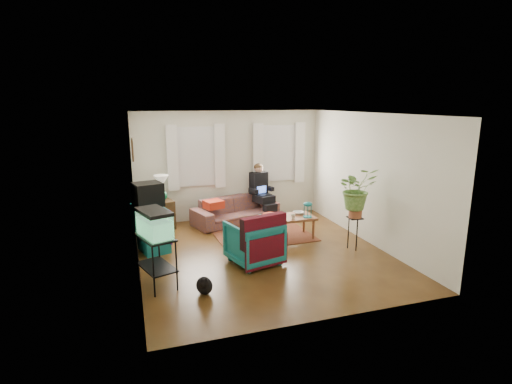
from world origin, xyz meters
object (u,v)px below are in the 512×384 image
object	(u,v)px
side_table	(163,215)
plant_stand	(354,233)
coffee_table	(287,227)
dresser	(150,228)
armchair	(254,240)
sofa	(236,206)
aquarium_stand	(157,262)

from	to	relation	value
side_table	plant_stand	bearing A→B (deg)	-35.62
coffee_table	dresser	bearing A→B (deg)	174.76
side_table	armchair	world-z (taller)	armchair
armchair	sofa	bearing A→B (deg)	-112.24
side_table	plant_stand	world-z (taller)	side_table
dresser	coffee_table	xyz separation A→B (m)	(2.75, -0.26, -0.19)
side_table	armchair	bearing A→B (deg)	-61.46
dresser	sofa	bearing A→B (deg)	14.45
armchair	coffee_table	distance (m)	1.49
aquarium_stand	armchair	size ratio (longest dim) A/B	0.96
sofa	armchair	xyz separation A→B (m)	(-0.32, -2.44, 0.02)
dresser	aquarium_stand	world-z (taller)	dresser
dresser	coffee_table	world-z (taller)	dresser
side_table	aquarium_stand	bearing A→B (deg)	-96.84
sofa	coffee_table	world-z (taller)	sofa
side_table	plant_stand	size ratio (longest dim) A/B	1.01
dresser	coffee_table	distance (m)	2.77
sofa	aquarium_stand	distance (m)	3.51
armchair	coffee_table	bearing A→B (deg)	-150.32
armchair	plant_stand	size ratio (longest dim) A/B	1.32
sofa	plant_stand	xyz separation A→B (m)	(1.73, -2.39, -0.08)
aquarium_stand	coffee_table	bearing A→B (deg)	9.06
dresser	armchair	xyz separation A→B (m)	(1.70, -1.29, 0.00)
sofa	side_table	size ratio (longest dim) A/B	3.17
sofa	armchair	size ratio (longest dim) A/B	2.42
dresser	plant_stand	world-z (taller)	dresser
armchair	plant_stand	world-z (taller)	armchair
side_table	plant_stand	xyz separation A→B (m)	(3.41, -2.44, -0.00)
side_table	sofa	bearing A→B (deg)	-1.91
dresser	aquarium_stand	xyz separation A→B (m)	(-0.01, -1.71, -0.02)
plant_stand	dresser	bearing A→B (deg)	161.75
aquarium_stand	plant_stand	xyz separation A→B (m)	(3.76, 0.48, -0.09)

